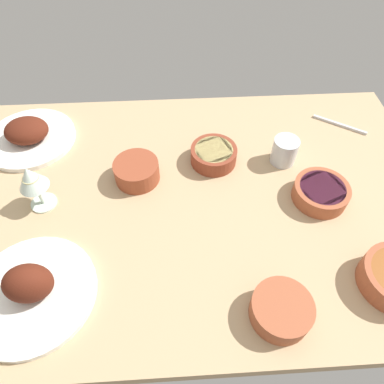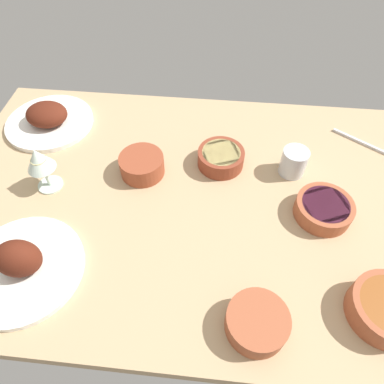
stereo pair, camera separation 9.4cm
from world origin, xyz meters
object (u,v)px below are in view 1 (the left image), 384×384
(plate_near_viewer, at_px, (29,135))
(bowl_pasta, at_px, (214,155))
(bowl_onions, at_px, (321,192))
(fork_loose, at_px, (340,125))
(wine_glass, at_px, (31,180))
(bowl_potatoes, at_px, (137,171))
(bowl_cream, at_px, (281,310))
(water_tumbler, at_px, (284,151))
(plate_far_side, at_px, (31,290))

(plate_near_viewer, relative_size, bowl_pasta, 2.06)
(bowl_onions, bearing_deg, fork_loose, -118.13)
(bowl_pasta, distance_m, fork_loose, 0.46)
(wine_glass, bearing_deg, bowl_onions, 178.05)
(bowl_potatoes, bearing_deg, bowl_onions, 168.44)
(bowl_cream, xyz_separation_m, water_tumbler, (-0.11, -0.46, 0.01))
(bowl_cream, height_order, bowl_potatoes, bowl_potatoes)
(bowl_pasta, xyz_separation_m, water_tumbler, (-0.21, 0.01, 0.01))
(bowl_pasta, height_order, bowl_potatoes, bowl_potatoes)
(plate_far_side, distance_m, bowl_pasta, 0.60)
(plate_far_side, relative_size, bowl_potatoes, 2.24)
(bowl_pasta, height_order, fork_loose, bowl_pasta)
(bowl_potatoes, bearing_deg, plate_near_viewer, -27.19)
(plate_near_viewer, xyz_separation_m, water_tumbler, (-0.78, 0.13, 0.02))
(water_tumbler, height_order, fork_loose, water_tumbler)
(bowl_onions, bearing_deg, plate_far_side, 18.11)
(bowl_onions, height_order, bowl_pasta, bowl_pasta)
(bowl_onions, bearing_deg, bowl_potatoes, -11.56)
(bowl_cream, bearing_deg, bowl_onions, -119.83)
(plate_near_viewer, bearing_deg, fork_loose, -179.06)
(wine_glass, bearing_deg, water_tumbler, -169.90)
(bowl_onions, bearing_deg, wine_glass, -1.95)
(plate_far_side, distance_m, fork_loose, 1.03)
(plate_far_side, xyz_separation_m, wine_glass, (0.03, -0.26, 0.07))
(plate_near_viewer, height_order, water_tumbler, same)
(wine_glass, bearing_deg, plate_near_viewer, -69.80)
(water_tumbler, bearing_deg, wine_glass, 10.10)
(bowl_pasta, bearing_deg, bowl_potatoes, 13.93)
(plate_far_side, height_order, wine_glass, wine_glass)
(plate_near_viewer, bearing_deg, plate_far_side, 103.85)
(bowl_cream, bearing_deg, water_tumbler, -103.45)
(bowl_pasta, height_order, wine_glass, wine_glass)
(water_tumbler, distance_m, fork_loose, 0.28)
(plate_near_viewer, distance_m, fork_loose, 1.01)
(plate_near_viewer, bearing_deg, bowl_pasta, 167.95)
(plate_near_viewer, distance_m, bowl_cream, 0.90)
(bowl_cream, relative_size, bowl_pasta, 0.97)
(bowl_onions, height_order, water_tumbler, water_tumbler)
(plate_far_side, height_order, bowl_potatoes, plate_far_side)
(plate_near_viewer, distance_m, bowl_onions, 0.90)
(bowl_pasta, xyz_separation_m, wine_glass, (0.48, 0.13, 0.07))
(bowl_cream, bearing_deg, plate_near_viewer, -41.57)
(plate_far_side, xyz_separation_m, bowl_potatoes, (-0.22, -0.34, 0.00))
(bowl_cream, relative_size, fork_loose, 0.74)
(plate_near_viewer, height_order, bowl_potatoes, plate_near_viewer)
(bowl_pasta, height_order, water_tumbler, water_tumbler)
(bowl_potatoes, xyz_separation_m, water_tumbler, (-0.44, -0.05, 0.01))
(plate_far_side, relative_size, bowl_onions, 1.93)
(plate_far_side, distance_m, bowl_onions, 0.76)
(bowl_onions, height_order, bowl_potatoes, bowl_potatoes)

